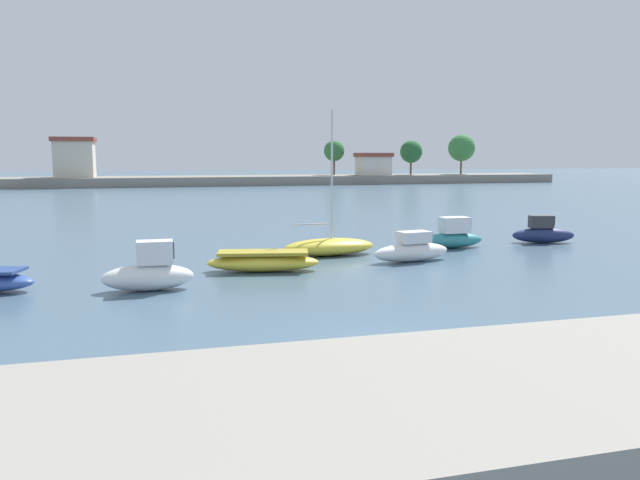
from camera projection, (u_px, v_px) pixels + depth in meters
name	position (u px, v px, depth m)	size (l,w,h in m)	color
ground_plane	(388.00, 355.00, 15.73)	(400.00, 400.00, 0.00)	#476075
seawall_embankment	(529.00, 422.00, 9.81)	(78.43, 5.12, 1.67)	gray
moored_boat_1	(149.00, 273.00, 23.18)	(3.41, 1.30, 1.89)	white
moored_boat_2	(263.00, 262.00, 27.09)	(5.13, 2.54, 0.90)	yellow
moored_boat_3	(329.00, 246.00, 31.44)	(4.88, 2.16, 7.32)	yellow
moored_boat_4	(412.00, 250.00, 29.59)	(4.22, 1.79, 1.46)	white
moored_boat_5	(452.00, 237.00, 33.93)	(3.86, 1.37, 1.71)	teal
moored_boat_6	(543.00, 233.00, 35.91)	(3.78, 1.97, 1.61)	navy
mooring_buoy_0	(430.00, 237.00, 37.08)	(0.35, 0.35, 0.35)	yellow
distant_shoreline	(193.00, 175.00, 105.83)	(137.64, 11.09, 9.15)	gray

